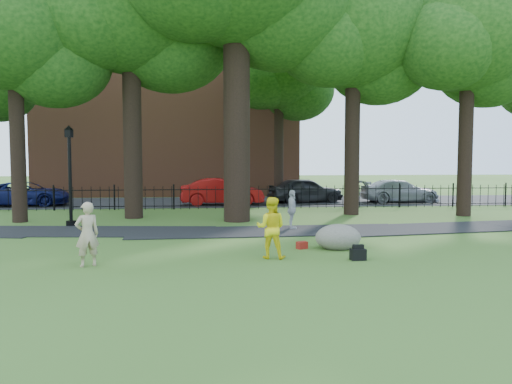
{
  "coord_description": "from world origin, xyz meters",
  "views": [
    {
      "loc": [
        -1.08,
        -13.88,
        2.69
      ],
      "look_at": [
        0.36,
        2.0,
        1.58
      ],
      "focal_mm": 35.0,
      "sensor_mm": 36.0,
      "label": 1
    }
  ],
  "objects": [
    {
      "name": "iron_fence",
      "position": [
        0.0,
        12.0,
        0.6
      ],
      "size": [
        44.0,
        0.04,
        1.2
      ],
      "color": "black",
      "rests_on": "ground"
    },
    {
      "name": "backpack",
      "position": [
        2.74,
        -1.27,
        0.15
      ],
      "size": [
        0.41,
        0.28,
        0.29
      ],
      "primitive_type": "cube",
      "rotation": [
        0.0,
        0.0,
        0.08
      ],
      "color": "black",
      "rests_on": "ground"
    },
    {
      "name": "red_sedan",
      "position": [
        -0.48,
        13.99,
        0.76
      ],
      "size": [
        4.68,
        1.79,
        1.52
      ],
      "primitive_type": "imported",
      "rotation": [
        0.0,
        0.0,
        1.61
      ],
      "color": "maroon",
      "rests_on": "ground"
    },
    {
      "name": "silver_car",
      "position": [
        10.09,
        14.81,
        0.67
      ],
      "size": [
        4.68,
        1.98,
        1.35
      ],
      "primitive_type": "imported",
      "rotation": [
        0.0,
        0.0,
        1.59
      ],
      "color": "gray",
      "rests_on": "ground"
    },
    {
      "name": "street",
      "position": [
        0.0,
        16.0,
        0.0
      ],
      "size": [
        80.0,
        7.0,
        0.02
      ],
      "primitive_type": "cube",
      "color": "black",
      "rests_on": "ground"
    },
    {
      "name": "grey_car",
      "position": [
        4.5,
        15.22,
        0.74
      ],
      "size": [
        4.6,
        2.47,
        1.49
      ],
      "primitive_type": "imported",
      "rotation": [
        0.0,
        0.0,
        1.74
      ],
      "color": "black",
      "rests_on": "ground"
    },
    {
      "name": "navy_van",
      "position": [
        -11.29,
        14.64,
        0.67
      ],
      "size": [
        4.88,
        2.35,
        1.34
      ],
      "primitive_type": "imported",
      "rotation": [
        0.0,
        0.0,
        1.54
      ],
      "color": "#0E1449",
      "rests_on": "ground"
    },
    {
      "name": "lamppost",
      "position": [
        -6.52,
        5.98,
        1.92
      ],
      "size": [
        0.39,
        0.39,
        3.92
      ],
      "rotation": [
        0.0,
        0.0,
        -0.25
      ],
      "color": "black",
      "rests_on": "ground"
    },
    {
      "name": "pedestrian",
      "position": [
        1.92,
        4.42,
        0.74
      ],
      "size": [
        0.48,
        0.91,
        1.47
      ],
      "primitive_type": "imported",
      "rotation": [
        0.0,
        0.0,
        1.42
      ],
      "color": "#AEAEB3",
      "rests_on": "ground"
    },
    {
      "name": "ground",
      "position": [
        0.0,
        0.0,
        0.0
      ],
      "size": [
        120.0,
        120.0,
        0.0
      ],
      "primitive_type": "plane",
      "color": "#3E5F21",
      "rests_on": "ground"
    },
    {
      "name": "tree_row",
      "position": [
        0.52,
        8.4,
        8.15
      ],
      "size": [
        26.82,
        7.96,
        12.42
      ],
      "color": "black",
      "rests_on": "ground"
    },
    {
      "name": "red_bag",
      "position": [
        1.57,
        0.46,
        0.11
      ],
      "size": [
        0.36,
        0.3,
        0.21
      ],
      "primitive_type": "cube",
      "rotation": [
        0.0,
        0.0,
        0.42
      ],
      "color": "maroon",
      "rests_on": "ground"
    },
    {
      "name": "man",
      "position": [
        0.5,
        -0.82,
        0.82
      ],
      "size": [
        0.93,
        0.81,
        1.64
      ],
      "primitive_type": "imported",
      "rotation": [
        0.0,
        0.0,
        2.88
      ],
      "color": "yellow",
      "rests_on": "ground"
    },
    {
      "name": "woman",
      "position": [
        -4.13,
        -1.4,
        0.8
      ],
      "size": [
        0.69,
        0.61,
        1.6
      ],
      "primitive_type": "imported",
      "rotation": [
        0.0,
        0.0,
        3.63
      ],
      "color": "tan",
      "rests_on": "ground"
    },
    {
      "name": "boulder",
      "position": [
        2.63,
        0.36,
        0.39
      ],
      "size": [
        1.5,
        1.22,
        0.79
      ],
      "primitive_type": "ellipsoid",
      "rotation": [
        0.0,
        0.0,
        0.17
      ],
      "color": "gray",
      "rests_on": "ground"
    },
    {
      "name": "footpath",
      "position": [
        1.0,
        3.9,
        0.0
      ],
      "size": [
        36.07,
        3.85,
        0.03
      ],
      "primitive_type": "cube",
      "rotation": [
        0.0,
        0.0,
        0.03
      ],
      "color": "black",
      "rests_on": "ground"
    },
    {
      "name": "brick_building",
      "position": [
        -4.0,
        24.0,
        6.0
      ],
      "size": [
        18.0,
        8.0,
        12.0
      ],
      "primitive_type": "cube",
      "color": "brown",
      "rests_on": "ground"
    }
  ]
}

